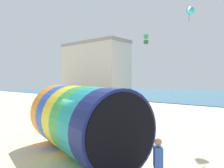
# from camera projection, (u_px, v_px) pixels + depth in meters

# --- Properties ---
(ground_plane) EXTENTS (120.00, 120.00, 0.00)m
(ground_plane) POSITION_uv_depth(u_px,v_px,m) (103.00, 164.00, 8.39)
(ground_plane) COLOR beige
(giant_inflatable_tube) EXTENTS (6.50, 4.47, 2.95)m
(giant_inflatable_tube) POSITION_uv_depth(u_px,v_px,m) (82.00, 120.00, 9.41)
(giant_inflatable_tube) COLOR orange
(giant_inflatable_tube) RESTS_ON ground
(kite_handler) EXTENTS (0.40, 0.42, 1.60)m
(kite_handler) POSITION_uv_depth(u_px,v_px,m) (158.00, 166.00, 6.07)
(kite_handler) COLOR black
(kite_handler) RESTS_ON ground
(kite_green_box) EXTENTS (0.57, 0.57, 1.18)m
(kite_green_box) POSITION_uv_depth(u_px,v_px,m) (146.00, 39.00, 26.07)
(kite_green_box) COLOR green
(kite_cyan_delta) EXTENTS (0.63, 0.71, 1.09)m
(kite_cyan_delta) POSITION_uv_depth(u_px,v_px,m) (189.00, 11.00, 14.62)
(kite_cyan_delta) COLOR #2DB2C6
(bystander_near_water) EXTENTS (0.32, 0.41, 1.60)m
(bystander_near_water) POSITION_uv_depth(u_px,v_px,m) (106.00, 111.00, 17.05)
(bystander_near_water) COLOR black
(bystander_near_water) RESTS_ON ground
(promenade_building) EXTENTS (11.98, 5.17, 9.58)m
(promenade_building) POSITION_uv_depth(u_px,v_px,m) (95.00, 71.00, 37.20)
(promenade_building) COLOR beige
(promenade_building) RESTS_ON ground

